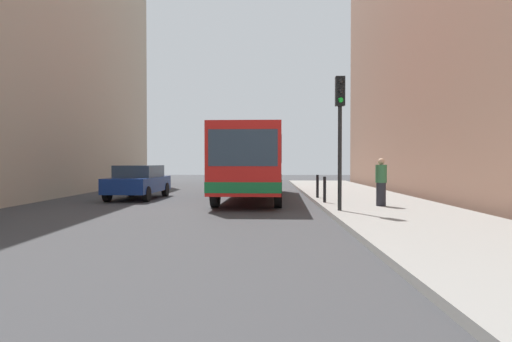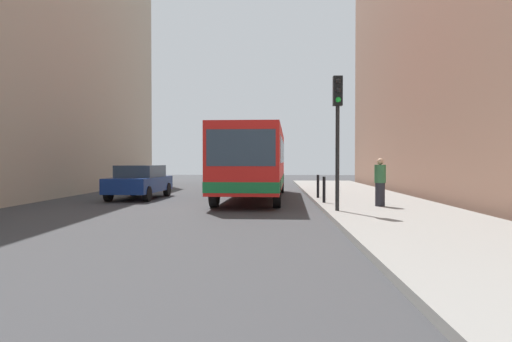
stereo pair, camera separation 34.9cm
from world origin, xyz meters
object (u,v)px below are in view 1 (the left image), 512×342
car_beside_bus (139,181)px  traffic_light (340,117)px  bollard_mid (318,186)px  pedestrian_near_signal (381,182)px  bollard_near (325,190)px  bus (253,160)px

car_beside_bus → traffic_light: traffic_light is taller
bollard_mid → pedestrian_near_signal: pedestrian_near_signal is taller
pedestrian_near_signal → traffic_light: bearing=78.5°
bollard_mid → pedestrian_near_signal: size_ratio=0.59×
car_beside_bus → bollard_near: size_ratio=4.71×
car_beside_bus → traffic_light: 10.24m
bollard_mid → bollard_near: bearing=-90.0°
pedestrian_near_signal → bollard_mid: bearing=-27.5°
bus → pedestrian_near_signal: bus is taller
traffic_light → pedestrian_near_signal: (1.63, 1.47, -2.06)m
bollard_near → pedestrian_near_signal: bearing=-36.5°
bus → bollard_near: bearing=128.9°
traffic_light → car_beside_bus: bearing=141.9°
traffic_light → bollard_mid: (-0.10, 5.01, -2.38)m
bus → bollard_near: size_ratio=11.69×
bollard_mid → pedestrian_near_signal: bearing=-63.9°
car_beside_bus → bollard_near: bearing=158.9°
bollard_mid → bus: bearing=153.3°
car_beside_bus → pedestrian_near_signal: size_ratio=2.78×
car_beside_bus → traffic_light: size_ratio=1.09×
pedestrian_near_signal → car_beside_bus: bearing=10.2°
bollard_near → bollard_mid: bearing=90.0°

